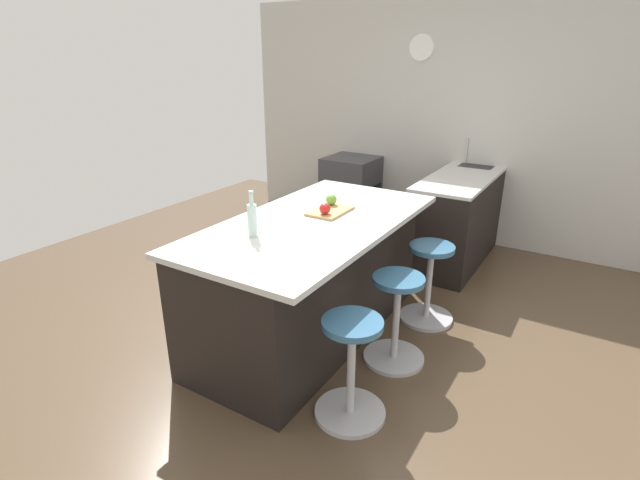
{
  "coord_description": "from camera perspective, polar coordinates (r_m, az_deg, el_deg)",
  "views": [
    {
      "loc": [
        2.71,
        1.7,
        2.09
      ],
      "look_at": [
        -0.09,
        -0.02,
        0.81
      ],
      "focal_mm": 27.01,
      "sensor_mm": 36.0,
      "label": 1
    }
  ],
  "objects": [
    {
      "name": "ground_plane",
      "position": [
        3.82,
        -0.4,
        -11.79
      ],
      "size": [
        7.36,
        7.36,
        0.0
      ],
      "primitive_type": "plane",
      "color": "brown"
    },
    {
      "name": "interior_partition_left",
      "position": [
        5.84,
        14.88,
        13.35
      ],
      "size": [
        0.15,
        5.19,
        2.68
      ],
      "color": "beige",
      "rests_on": "ground_plane"
    },
    {
      "name": "sink_cabinet",
      "position": [
        5.59,
        17.03,
        3.52
      ],
      "size": [
        2.22,
        0.6,
        1.19
      ],
      "color": "black",
      "rests_on": "ground_plane"
    },
    {
      "name": "oven_range",
      "position": [
        6.1,
        3.69,
        5.67
      ],
      "size": [
        0.6,
        0.61,
        0.88
      ],
      "color": "#38383D",
      "rests_on": "ground_plane"
    },
    {
      "name": "kitchen_island",
      "position": [
        3.7,
        -1.29,
        -4.42
      ],
      "size": [
        2.12,
        1.1,
        0.95
      ],
      "color": "black",
      "rests_on": "ground_plane"
    },
    {
      "name": "stool_by_window",
      "position": [
        4.04,
        12.74,
        -5.26
      ],
      "size": [
        0.44,
        0.44,
        0.66
      ],
      "color": "#B7B7BC",
      "rests_on": "ground_plane"
    },
    {
      "name": "stool_middle",
      "position": [
        3.49,
        8.98,
        -9.56
      ],
      "size": [
        0.44,
        0.44,
        0.66
      ],
      "color": "#B7B7BC",
      "rests_on": "ground_plane"
    },
    {
      "name": "stool_near_camera",
      "position": [
        2.98,
        3.7,
        -15.33
      ],
      "size": [
        0.44,
        0.44,
        0.66
      ],
      "color": "#B7B7BC",
      "rests_on": "ground_plane"
    },
    {
      "name": "cutting_board",
      "position": [
        3.68,
        1.19,
        3.44
      ],
      "size": [
        0.36,
        0.24,
        0.02
      ],
      "primitive_type": "cube",
      "color": "tan",
      "rests_on": "kitchen_island"
    },
    {
      "name": "apple_red",
      "position": [
        3.57,
        0.58,
        3.74
      ],
      "size": [
        0.08,
        0.08,
        0.08
      ],
      "primitive_type": "sphere",
      "color": "red",
      "rests_on": "cutting_board"
    },
    {
      "name": "apple_green",
      "position": [
        3.79,
        1.35,
        4.81
      ],
      "size": [
        0.09,
        0.09,
        0.09
      ],
      "primitive_type": "sphere",
      "color": "#609E2D",
      "rests_on": "cutting_board"
    },
    {
      "name": "water_bottle",
      "position": [
        3.19,
        -8.03,
        2.5
      ],
      "size": [
        0.06,
        0.06,
        0.31
      ],
      "color": "silver",
      "rests_on": "kitchen_island"
    }
  ]
}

